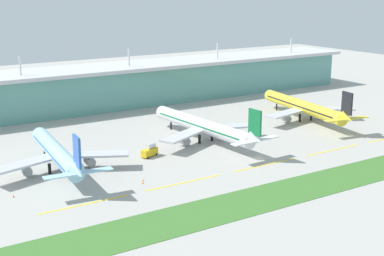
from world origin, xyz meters
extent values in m
plane|color=#A8A59E|center=(0.00, 0.00, 0.00)|extent=(600.00, 600.00, 0.00)
cube|color=#5B9E93|center=(0.00, 112.89, 9.77)|extent=(280.00, 28.00, 19.53)
cube|color=silver|center=(0.00, 112.89, 20.43)|extent=(288.00, 34.00, 1.80)
cylinder|color=silver|center=(-56.00, 107.29, 25.83)|extent=(0.90, 0.90, 9.00)
cylinder|color=silver|center=(0.00, 107.29, 25.83)|extent=(0.90, 0.90, 9.00)
cylinder|color=silver|center=(56.00, 107.29, 25.83)|extent=(0.90, 0.90, 9.00)
cylinder|color=silver|center=(112.00, 107.29, 25.83)|extent=(0.90, 0.90, 9.00)
cylinder|color=#9ED1EA|center=(-67.53, 27.18, 6.50)|extent=(10.46, 51.42, 5.80)
cone|color=#9ED1EA|center=(-65.01, 54.62, 6.50)|extent=(5.85, 4.49, 5.51)
cone|color=#9ED1EA|center=(-70.15, -1.25, 7.70)|extent=(5.52, 7.05, 5.72)
cube|color=#2D5BB7|center=(-70.06, -0.26, 14.15)|extent=(1.28, 6.44, 9.50)
cube|color=#9ED1EA|center=(-75.58, -0.25, 7.50)|extent=(10.25, 4.10, 0.36)
cube|color=#9ED1EA|center=(-64.63, -1.26, 7.50)|extent=(10.25, 4.10, 0.36)
cube|color=#B7BABF|center=(-79.89, 23.87, 5.20)|extent=(24.94, 13.43, 0.70)
cylinder|color=gray|center=(-78.56, 25.20, 2.40)|extent=(3.60, 4.77, 3.20)
cube|color=#B7BABF|center=(-55.99, 21.67, 5.20)|extent=(24.45, 17.04, 0.70)
cylinder|color=gray|center=(-57.05, 23.22, 2.40)|extent=(3.60, 4.77, 3.20)
cylinder|color=black|center=(-65.78, 46.26, 1.80)|extent=(0.70, 0.70, 3.60)
cylinder|color=black|center=(-70.99, 24.49, 1.80)|extent=(1.10, 1.10, 3.60)
cylinder|color=black|center=(-64.62, 23.90, 1.80)|extent=(1.10, 1.10, 3.60)
cube|color=#2D5BB7|center=(-67.53, 27.18, 6.90)|extent=(10.03, 46.34, 0.60)
cylinder|color=silver|center=(-4.78, 31.52, 6.50)|extent=(9.41, 60.32, 5.80)
cone|color=silver|center=(-6.72, 63.50, 6.50)|extent=(5.74, 4.33, 5.51)
cone|color=silver|center=(-2.79, -1.46, 7.70)|extent=(5.32, 6.91, 5.72)
cube|color=#146B38|center=(-2.85, -0.47, 14.15)|extent=(1.08, 6.43, 9.50)
cube|color=silver|center=(-8.31, -1.30, 7.50)|extent=(10.17, 3.80, 0.36)
cube|color=silver|center=(2.67, -0.63, 7.50)|extent=(10.17, 3.80, 0.36)
cube|color=#B7BABF|center=(-16.49, 26.38, 5.20)|extent=(24.59, 16.46, 0.70)
cylinder|color=gray|center=(-15.38, 27.89, 2.40)|extent=(3.47, 4.68, 3.20)
cube|color=#B7BABF|center=(7.46, 27.82, 5.20)|extent=(24.92, 14.08, 0.70)
cylinder|color=gray|center=(6.18, 29.19, 2.40)|extent=(3.47, 4.68, 3.20)
cylinder|color=black|center=(-6.14, 54.00, 1.80)|extent=(0.70, 0.70, 3.60)
cylinder|color=black|center=(-7.80, 28.33, 1.80)|extent=(1.10, 1.10, 3.60)
cylinder|color=black|center=(-1.41, 28.71, 1.80)|extent=(1.10, 1.10, 3.60)
cube|color=#146B38|center=(-4.78, 31.52, 6.90)|extent=(9.09, 54.32, 0.60)
cylinder|color=yellow|center=(55.72, 36.42, 6.50)|extent=(14.93, 59.75, 5.80)
cone|color=yellow|center=(60.62, 67.82, 6.50)|extent=(6.06, 4.80, 5.51)
cone|color=yellow|center=(50.65, 4.03, 7.70)|extent=(5.89, 7.31, 5.72)
cube|color=black|center=(50.81, 5.02, 14.15)|extent=(1.68, 6.43, 9.50)
cube|color=yellow|center=(45.29, 5.37, 7.50)|extent=(10.37, 4.71, 0.36)
cube|color=yellow|center=(56.16, 3.67, 7.50)|extent=(10.37, 4.71, 0.36)
cube|color=#B7BABF|center=(43.18, 33.90, 5.20)|extent=(24.92, 12.07, 0.70)
cylinder|color=gray|center=(44.58, 35.14, 2.40)|extent=(3.86, 4.94, 3.20)
cube|color=#B7BABF|center=(66.89, 30.20, 5.20)|extent=(24.09, 18.16, 0.70)
cylinder|color=gray|center=(65.93, 31.81, 2.40)|extent=(3.86, 4.94, 3.20)
cylinder|color=black|center=(59.17, 58.49, 1.80)|extent=(0.70, 0.70, 3.60)
cylinder|color=black|center=(52.09, 33.95, 1.80)|extent=(1.10, 1.10, 3.60)
cylinder|color=black|center=(58.41, 32.96, 1.80)|extent=(1.10, 1.10, 3.60)
cube|color=black|center=(55.72, 36.42, 6.90)|extent=(14.05, 53.87, 0.60)
cube|color=yellow|center=(-71.00, -7.34, 0.02)|extent=(28.00, 0.70, 0.04)
cube|color=yellow|center=(-37.00, -7.34, 0.02)|extent=(28.00, 0.70, 0.04)
cube|color=yellow|center=(-3.00, -7.34, 0.02)|extent=(28.00, 0.70, 0.04)
cube|color=yellow|center=(31.00, -7.34, 0.02)|extent=(28.00, 0.70, 0.04)
cube|color=#3D702D|center=(0.00, -31.51, 0.05)|extent=(300.00, 18.00, 0.10)
cube|color=gold|center=(-33.22, 23.54, 1.75)|extent=(7.65, 5.18, 2.60)
cylinder|color=silver|center=(-32.48, 23.85, 3.95)|extent=(4.46, 3.39, 2.00)
cylinder|color=black|center=(-35.09, 21.49, 0.45)|extent=(0.97, 0.67, 0.90)
cylinder|color=black|center=(-35.99, 23.65, 0.45)|extent=(0.97, 0.67, 0.90)
cylinder|color=black|center=(-30.44, 23.43, 0.45)|extent=(0.97, 0.67, 0.90)
cylinder|color=black|center=(-31.34, 25.59, 0.45)|extent=(0.97, 0.67, 0.90)
cone|color=orange|center=(-47.65, 1.15, 0.35)|extent=(0.56, 0.56, 0.70)
cone|color=orange|center=(-87.18, 9.55, 0.35)|extent=(0.56, 0.56, 0.70)
cone|color=orange|center=(-48.90, -1.11, 0.35)|extent=(0.56, 0.56, 0.70)
camera|label=1|loc=(-124.92, -150.36, 61.72)|focal=51.44mm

